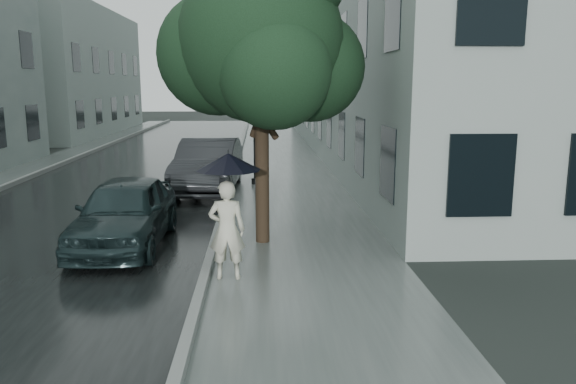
{
  "coord_description": "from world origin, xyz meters",
  "views": [
    {
      "loc": [
        -0.65,
        -8.22,
        3.21
      ],
      "look_at": [
        -0.14,
        1.66,
        1.3
      ],
      "focal_mm": 35.0,
      "sensor_mm": 36.0,
      "label": 1
    }
  ],
  "objects": [
    {
      "name": "kerb_far",
      "position": [
        -8.57,
        12.0,
        0.07
      ],
      "size": [
        0.15,
        60.0,
        0.15
      ],
      "primitive_type": "cube",
      "color": "slate",
      "rests_on": "ground"
    },
    {
      "name": "ground",
      "position": [
        0.0,
        0.0,
        0.0
      ],
      "size": [
        120.0,
        120.0,
        0.0
      ],
      "primitive_type": "plane",
      "color": "black",
      "rests_on": "ground"
    },
    {
      "name": "building_far_b",
      "position": [
        -13.77,
        30.0,
        4.0
      ],
      "size": [
        7.02,
        18.0,
        8.0
      ],
      "color": "gray",
      "rests_on": "ground"
    },
    {
      "name": "car_far",
      "position": [
        -2.2,
        8.74,
        0.79
      ],
      "size": [
        1.96,
        4.87,
        1.57
      ],
      "primitive_type": "imported",
      "rotation": [
        0.0,
        0.0,
        -0.06
      ],
      "color": "black",
      "rests_on": "ground"
    },
    {
      "name": "sidewalk",
      "position": [
        0.25,
        12.0,
        0.0
      ],
      "size": [
        3.5,
        60.0,
        0.01
      ],
      "primitive_type": "cube",
      "color": "slate",
      "rests_on": "ground"
    },
    {
      "name": "street_tree",
      "position": [
        -0.6,
        3.13,
        4.09
      ],
      "size": [
        4.2,
        3.82,
        6.14
      ],
      "color": "#332619",
      "rests_on": "ground"
    },
    {
      "name": "asphalt_road",
      "position": [
        -5.08,
        12.0,
        0.0
      ],
      "size": [
        6.85,
        60.0,
        0.0
      ],
      "primitive_type": "cube",
      "color": "black",
      "rests_on": "ground"
    },
    {
      "name": "building_near",
      "position": [
        5.47,
        19.5,
        4.5
      ],
      "size": [
        7.02,
        36.0,
        9.0
      ],
      "color": "gray",
      "rests_on": "ground"
    },
    {
      "name": "pedestrian",
      "position": [
        -1.2,
        0.79,
        0.84
      ],
      "size": [
        0.62,
        0.41,
        1.66
      ],
      "primitive_type": "imported",
      "rotation": [
        0.0,
        0.0,
        3.12
      ],
      "color": "beige",
      "rests_on": "sidewalk"
    },
    {
      "name": "lamp_post",
      "position": [
        -0.94,
        9.8,
        2.71
      ],
      "size": [
        0.84,
        0.41,
        4.71
      ],
      "rotation": [
        0.0,
        0.0,
        0.21
      ],
      "color": "black",
      "rests_on": "ground"
    },
    {
      "name": "car_near",
      "position": [
        -3.35,
        2.86,
        0.69
      ],
      "size": [
        1.69,
        4.07,
        1.38
      ],
      "primitive_type": "imported",
      "rotation": [
        0.0,
        0.0,
        -0.01
      ],
      "color": "black",
      "rests_on": "ground"
    },
    {
      "name": "sidewalk_far",
      "position": [
        -9.5,
        12.0,
        0.0
      ],
      "size": [
        1.7,
        60.0,
        0.01
      ],
      "primitive_type": "cube",
      "color": "#4C5451",
      "rests_on": "ground"
    },
    {
      "name": "kerb_near",
      "position": [
        -1.57,
        12.0,
        0.07
      ],
      "size": [
        0.15,
        60.0,
        0.15
      ],
      "primitive_type": "cube",
      "color": "slate",
      "rests_on": "ground"
    },
    {
      "name": "umbrella",
      "position": [
        -1.16,
        0.78,
        1.97
      ],
      "size": [
        1.17,
        1.17,
        1.23
      ],
      "rotation": [
        0.0,
        0.0,
        -0.11
      ],
      "color": "black",
      "rests_on": "ground"
    }
  ]
}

